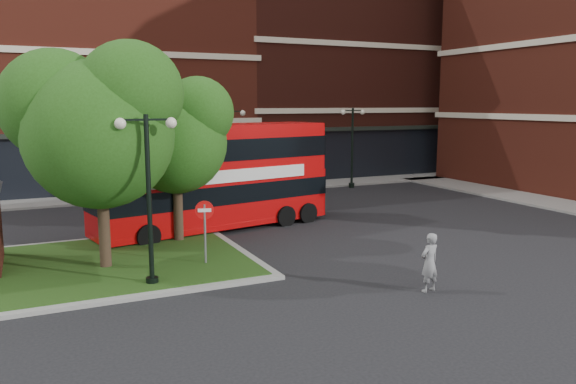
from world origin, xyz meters
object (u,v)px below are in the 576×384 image
bus (214,170)px  woman (429,262)px  car_white (241,181)px  car_silver (165,184)px

bus → woman: size_ratio=6.14×
car_white → bus: bearing=148.1°
bus → car_silver: 9.51m
woman → car_silver: size_ratio=0.40×
bus → car_white: (4.52, 9.10, -1.85)m
woman → car_silver: 19.74m
car_silver → car_white: size_ratio=1.01×
bus → car_white: bus is taller
car_silver → car_white: car_silver is taller
bus → car_silver: size_ratio=2.44×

